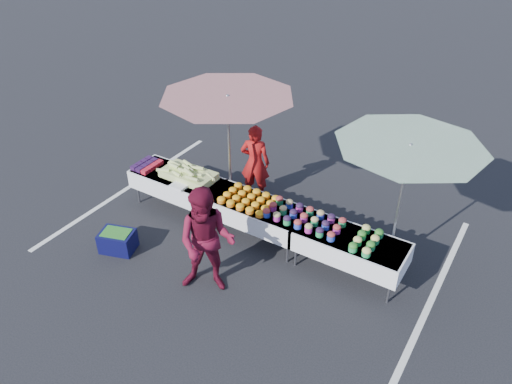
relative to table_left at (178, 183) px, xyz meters
The scene contains 17 objects.
ground 1.89m from the table_left, ahead, with size 80.00×80.00×0.00m, color black.
stripe_left 1.52m from the table_left, behind, with size 0.10×5.00×0.00m, color silver.
stripe_right 5.03m from the table_left, ahead, with size 0.10×5.00×0.00m, color silver.
table_left is the anchor object (origin of this frame).
table_center 1.80m from the table_left, ahead, with size 1.86×0.81×0.75m.
table_right 3.60m from the table_left, ahead, with size 1.86×0.81×0.75m.
berry_punnets 0.74m from the table_left, behind, with size 0.40×0.54×0.08m.
corn_pile 0.35m from the table_left, 10.64° to the left, with size 1.16×0.57×0.26m.
plastic_bags 0.47m from the table_left, 45.00° to the right, with size 0.30×0.25×0.05m, color white.
carrot_bowls 1.66m from the table_left, ahead, with size 0.95×0.69×0.11m.
potato_cups 2.76m from the table_left, ahead, with size 1.34×0.58×0.16m.
bean_baskets 3.87m from the table_left, ahead, with size 0.36×0.68×0.15m.
vendor 1.57m from the table_left, 46.86° to the left, with size 0.59×0.39×1.62m, color #A21212.
customer 2.40m from the table_left, 38.94° to the right, with size 0.91×0.71×1.87m, color maroon.
umbrella_left 1.94m from the table_left, 26.01° to the left, with size 2.77×2.77×2.46m.
umbrella_right 4.44m from the table_left, ahead, with size 2.67×2.67×2.34m.
storage_bin 1.65m from the table_left, 93.21° to the right, with size 0.69×0.59×0.39m.
Camera 1 is at (3.85, -6.12, 5.78)m, focal length 35.00 mm.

